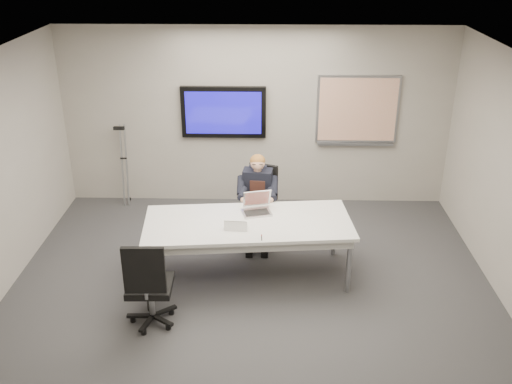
{
  "coord_description": "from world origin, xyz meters",
  "views": [
    {
      "loc": [
        0.19,
        -5.48,
        4.05
      ],
      "look_at": [
        0.05,
        0.87,
        1.12
      ],
      "focal_mm": 40.0,
      "sensor_mm": 36.0,
      "label": 1
    }
  ],
  "objects_px": {
    "office_chair_far": "(259,215)",
    "laptop": "(257,207)",
    "conference_table": "(248,228)",
    "seated_person": "(257,211)",
    "office_chair_near": "(150,299)"
  },
  "relations": [
    {
      "from": "conference_table",
      "to": "seated_person",
      "type": "xyz_separation_m",
      "value": [
        0.1,
        0.82,
        -0.17
      ]
    },
    {
      "from": "office_chair_near",
      "to": "seated_person",
      "type": "distance_m",
      "value": 2.18
    },
    {
      "from": "office_chair_far",
      "to": "conference_table",
      "type": "bearing_deg",
      "value": -74.25
    },
    {
      "from": "seated_person",
      "to": "office_chair_near",
      "type": "bearing_deg",
      "value": -115.17
    },
    {
      "from": "conference_table",
      "to": "office_chair_far",
      "type": "height_order",
      "value": "office_chair_far"
    },
    {
      "from": "seated_person",
      "to": "laptop",
      "type": "height_order",
      "value": "seated_person"
    },
    {
      "from": "office_chair_far",
      "to": "laptop",
      "type": "distance_m",
      "value": 0.94
    },
    {
      "from": "office_chair_near",
      "to": "seated_person",
      "type": "relative_size",
      "value": 0.86
    },
    {
      "from": "office_chair_near",
      "to": "laptop",
      "type": "relative_size",
      "value": 2.67
    },
    {
      "from": "seated_person",
      "to": "conference_table",
      "type": "bearing_deg",
      "value": -90.16
    },
    {
      "from": "office_chair_far",
      "to": "laptop",
      "type": "bearing_deg",
      "value": -69.04
    },
    {
      "from": "office_chair_near",
      "to": "conference_table",
      "type": "bearing_deg",
      "value": -137.35
    },
    {
      "from": "office_chair_near",
      "to": "seated_person",
      "type": "xyz_separation_m",
      "value": [
        1.14,
        1.85,
        0.17
      ]
    },
    {
      "from": "office_chair_far",
      "to": "seated_person",
      "type": "height_order",
      "value": "seated_person"
    },
    {
      "from": "office_chair_near",
      "to": "seated_person",
      "type": "height_order",
      "value": "seated_person"
    }
  ]
}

